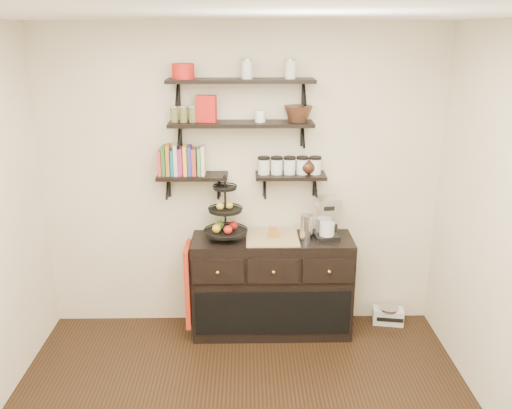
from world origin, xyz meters
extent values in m
cube|color=white|center=(0.00, 0.00, 2.70)|extent=(3.50, 3.50, 0.02)
cube|color=white|center=(0.00, 1.75, 1.35)|extent=(3.50, 0.02, 2.70)
cube|color=black|center=(0.00, 1.61, 2.23)|extent=(1.20, 0.27, 0.03)
cube|color=black|center=(-0.52, 1.74, 2.12)|extent=(0.02, 0.03, 0.20)
cube|color=black|center=(0.52, 1.74, 2.12)|extent=(0.02, 0.03, 0.20)
cube|color=black|center=(0.00, 1.61, 1.89)|extent=(1.20, 0.27, 0.03)
cube|color=black|center=(-0.52, 1.74, 1.77)|extent=(0.02, 0.03, 0.20)
cube|color=black|center=(0.52, 1.74, 1.77)|extent=(0.02, 0.03, 0.20)
cube|color=black|center=(-0.42, 1.62, 1.44)|extent=(0.60, 0.25, 0.03)
cube|color=black|center=(-0.64, 1.74, 1.32)|extent=(0.02, 0.03, 0.20)
cube|color=black|center=(-0.20, 1.74, 1.32)|extent=(0.03, 0.03, 0.20)
cube|color=black|center=(0.42, 1.62, 1.44)|extent=(0.60, 0.25, 0.03)
cube|color=black|center=(0.20, 1.74, 1.32)|extent=(0.03, 0.03, 0.20)
cube|color=black|center=(0.64, 1.74, 1.32)|extent=(0.02, 0.03, 0.20)
cube|color=#D3323F|center=(-0.68, 1.63, 1.55)|extent=(0.02, 0.15, 0.20)
cube|color=#23632A|center=(-0.65, 1.63, 1.57)|extent=(0.03, 0.15, 0.24)
cube|color=#BD6021|center=(-0.61, 1.63, 1.55)|extent=(0.04, 0.15, 0.21)
cube|color=#0E6981|center=(-0.57, 1.63, 1.57)|extent=(0.03, 0.15, 0.25)
cube|color=beige|center=(-0.54, 1.63, 1.56)|extent=(0.03, 0.15, 0.22)
cube|color=#A5206A|center=(-0.50, 1.63, 1.58)|extent=(0.04, 0.15, 0.26)
cube|color=gold|center=(-0.46, 1.63, 1.56)|extent=(0.03, 0.15, 0.23)
cube|color=navy|center=(-0.42, 1.63, 1.55)|extent=(0.03, 0.15, 0.20)
cube|color=#A23A36|center=(-0.38, 1.63, 1.57)|extent=(0.04, 0.15, 0.24)
cube|color=#4CA553|center=(-0.34, 1.63, 1.55)|extent=(0.03, 0.15, 0.21)
cube|color=beige|center=(-0.31, 1.63, 1.57)|extent=(0.03, 0.15, 0.25)
cylinder|color=silver|center=(0.19, 1.63, 1.51)|extent=(0.10, 0.10, 0.13)
cylinder|color=silver|center=(0.30, 1.63, 1.51)|extent=(0.10, 0.10, 0.13)
cylinder|color=silver|center=(0.41, 1.63, 1.51)|extent=(0.10, 0.10, 0.13)
cylinder|color=silver|center=(0.52, 1.63, 1.51)|extent=(0.10, 0.10, 0.13)
cylinder|color=silver|center=(0.63, 1.63, 1.51)|extent=(0.10, 0.10, 0.13)
cube|color=black|center=(0.26, 1.51, 0.45)|extent=(1.40, 0.45, 0.90)
cube|color=tan|center=(0.26, 1.51, 0.91)|extent=(0.45, 0.41, 0.02)
sphere|color=gold|center=(-0.20, 1.26, 0.70)|extent=(0.04, 0.04, 0.04)
sphere|color=gold|center=(0.26, 1.26, 0.70)|extent=(0.04, 0.04, 0.04)
sphere|color=gold|center=(0.73, 1.26, 0.70)|extent=(0.04, 0.04, 0.04)
cylinder|color=black|center=(-0.14, 1.51, 1.17)|extent=(0.02, 0.02, 0.55)
cylinder|color=black|center=(-0.14, 1.51, 0.97)|extent=(0.37, 0.37, 0.01)
cylinder|color=black|center=(-0.14, 1.51, 1.16)|extent=(0.28, 0.28, 0.02)
cylinder|color=black|center=(-0.14, 1.51, 1.36)|extent=(0.20, 0.20, 0.02)
sphere|color=#B21914|center=(-0.07, 1.56, 1.01)|extent=(0.08, 0.08, 0.08)
sphere|color=gold|center=(-0.18, 1.51, 1.20)|extent=(0.07, 0.07, 0.07)
cube|color=#925F21|center=(0.27, 1.51, 0.96)|extent=(0.08, 0.08, 0.08)
cube|color=black|center=(0.73, 1.51, 0.92)|extent=(0.22, 0.21, 0.04)
cube|color=silver|center=(0.73, 1.58, 1.07)|extent=(0.21, 0.10, 0.31)
cube|color=silver|center=(0.73, 1.51, 1.24)|extent=(0.22, 0.21, 0.06)
cylinder|color=silver|center=(0.73, 1.50, 1.00)|extent=(0.14, 0.14, 0.12)
cylinder|color=silver|center=(0.55, 1.49, 1.01)|extent=(0.11, 0.11, 0.22)
cube|color=#B02E12|center=(-0.47, 1.41, 0.52)|extent=(0.04, 0.31, 0.72)
cube|color=silver|center=(1.36, 1.61, 0.07)|extent=(0.30, 0.18, 0.15)
cylinder|color=silver|center=(1.36, 1.61, 0.16)|extent=(0.21, 0.21, 0.02)
cube|color=black|center=(1.36, 1.54, 0.07)|extent=(0.24, 0.05, 0.04)
cube|color=red|center=(-0.28, 1.61, 2.01)|extent=(0.17, 0.09, 0.22)
cylinder|color=white|center=(0.16, 1.61, 1.95)|extent=(0.09, 0.09, 0.10)
cylinder|color=red|center=(-0.46, 1.61, 2.31)|extent=(0.18, 0.18, 0.12)
camera|label=1|loc=(0.04, -2.86, 2.63)|focal=38.00mm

